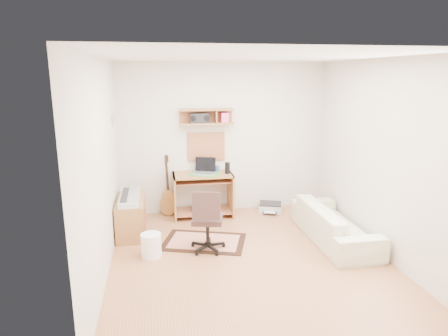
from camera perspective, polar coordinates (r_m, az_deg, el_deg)
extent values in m
cube|color=#A86D46|center=(5.43, 3.55, -12.91)|extent=(3.60, 4.00, 0.01)
cube|color=white|center=(4.87, 4.01, 15.80)|extent=(3.60, 4.00, 0.01)
cube|color=beige|center=(6.92, -0.13, 4.29)|extent=(3.60, 0.01, 2.60)
cube|color=beige|center=(4.90, -17.24, -0.18)|extent=(0.01, 4.00, 2.60)
cube|color=beige|center=(5.68, 21.76, 1.29)|extent=(0.01, 4.00, 2.60)
cube|color=#9E6937|center=(6.69, -2.49, 7.42)|extent=(0.90, 0.25, 0.26)
cube|color=#A27851|center=(6.87, -2.56, 3.11)|extent=(0.64, 0.03, 0.49)
cube|color=#4C8CBF|center=(6.29, -15.69, 6.74)|extent=(0.02, 0.20, 0.15)
cylinder|color=black|center=(6.69, 0.50, 0.01)|extent=(0.09, 0.09, 0.19)
cylinder|color=#3658A4|center=(6.82, -0.95, -0.12)|extent=(0.07, 0.07, 0.10)
cube|color=black|center=(6.67, -3.55, 7.22)|extent=(0.30, 0.14, 0.16)
cube|color=beige|center=(5.90, -2.88, -10.53)|extent=(1.35, 1.10, 0.02)
cube|color=#9E6937|center=(6.25, -13.26, -6.82)|extent=(0.40, 0.90, 0.55)
cube|color=#B2B5BA|center=(6.15, -13.42, -4.08)|extent=(0.28, 0.88, 0.08)
cylinder|color=white|center=(5.49, -10.42, -10.89)|extent=(0.34, 0.34, 0.32)
cube|color=#A5A8AA|center=(7.14, 6.69, -5.57)|extent=(0.47, 0.42, 0.15)
imported|color=beige|center=(6.06, 15.63, -6.87)|extent=(0.52, 1.78, 0.70)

